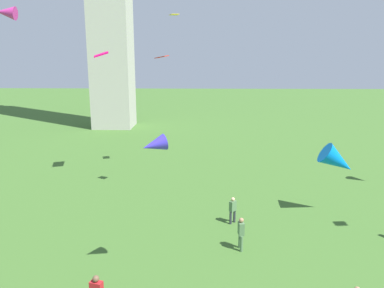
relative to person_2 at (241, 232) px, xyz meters
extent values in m
cylinder|color=#51754C|center=(-0.02, 0.19, -0.58)|extent=(0.16, 0.16, 0.85)
cylinder|color=#51754C|center=(0.02, -0.19, -0.58)|extent=(0.16, 0.16, 0.85)
cube|color=#51754C|center=(0.00, 0.00, 0.18)|extent=(0.32, 0.49, 0.67)
sphere|color=#A37556|center=(0.00, 0.00, 0.65)|extent=(0.25, 0.25, 0.25)
sphere|color=brown|center=(-6.01, -5.54, 0.69)|extent=(0.25, 0.25, 0.25)
cylinder|color=#2D3338|center=(-0.30, 3.13, -0.61)|extent=(0.15, 0.15, 0.79)
cylinder|color=#2D3338|center=(-0.05, 3.39, -0.61)|extent=(0.15, 0.15, 0.79)
cube|color=#51754C|center=(-0.18, 3.26, 0.10)|extent=(0.47, 0.48, 0.63)
sphere|color=#D8AD84|center=(-0.18, 3.26, 0.53)|extent=(0.23, 0.23, 0.23)
cone|color=#4033D8|center=(-4.02, -2.99, 5.29)|extent=(1.29, 1.11, 0.87)
cube|color=red|center=(-4.82, 8.04, 8.84)|extent=(0.99, 0.88, 0.22)
cone|color=#C82D8B|center=(-12.18, 2.00, 11.06)|extent=(1.09, 0.78, 0.79)
cube|color=yellow|center=(-4.33, 13.27, 12.10)|extent=(0.88, 1.07, 0.08)
cube|color=#E80569|center=(-9.94, 11.93, 9.04)|extent=(1.46, 1.83, 0.54)
cone|color=blue|center=(6.40, 4.83, 2.52)|extent=(2.53, 1.56, 2.28)
camera|label=1|loc=(-2.02, -18.30, 8.84)|focal=35.70mm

